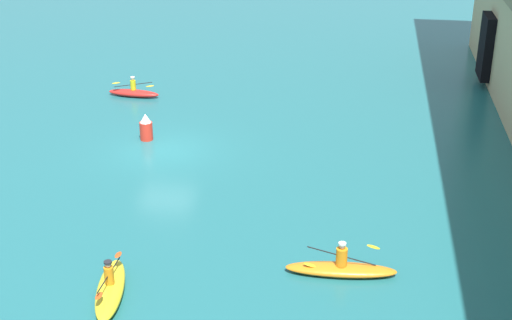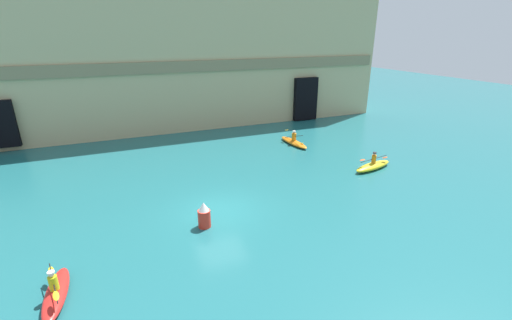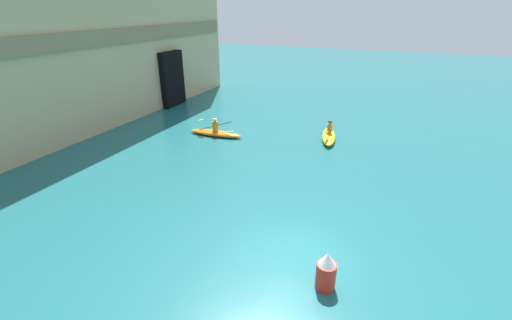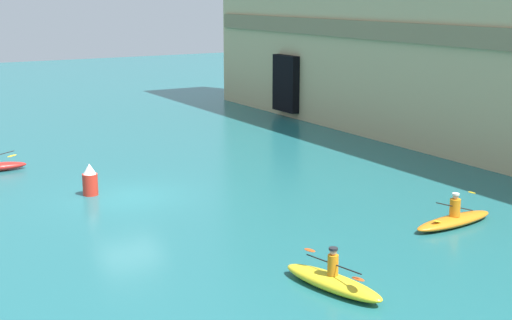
# 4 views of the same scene
# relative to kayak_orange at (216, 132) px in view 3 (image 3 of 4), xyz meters

# --- Properties ---
(ground_plane) EXTENTS (120.00, 120.00, 0.00)m
(ground_plane) POSITION_rel_kayak_orange_xyz_m (-8.85, -8.32, -0.22)
(ground_plane) COLOR #1E6066
(kayak_orange) EXTENTS (1.07, 3.56, 1.14)m
(kayak_orange) POSITION_rel_kayak_orange_xyz_m (0.00, 0.00, 0.00)
(kayak_orange) COLOR orange
(kayak_orange) RESTS_ON ground
(kayak_yellow) EXTENTS (3.36, 1.49, 1.19)m
(kayak_yellow) POSITION_rel_kayak_orange_xyz_m (2.28, -6.78, 0.03)
(kayak_yellow) COLOR yellow
(kayak_yellow) RESTS_ON ground
(marker_buoy) EXTENTS (0.59, 0.59, 1.26)m
(marker_buoy) POSITION_rel_kayak_orange_xyz_m (-9.93, -9.47, 0.37)
(marker_buoy) COLOR red
(marker_buoy) RESTS_ON ground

